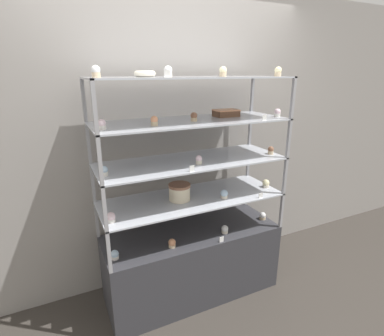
# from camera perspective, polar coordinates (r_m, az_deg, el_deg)

# --- Properties ---
(ground_plane) EXTENTS (20.00, 20.00, 0.00)m
(ground_plane) POSITION_cam_1_polar(r_m,az_deg,el_deg) (2.95, -0.00, -22.28)
(ground_plane) COLOR #38332D
(back_wall) EXTENTS (8.00, 0.05, 2.60)m
(back_wall) POSITION_cam_1_polar(r_m,az_deg,el_deg) (2.70, -3.80, 4.95)
(back_wall) COLOR gray
(back_wall) RESTS_ON ground_plane
(display_base) EXTENTS (1.49, 0.54, 0.61)m
(display_base) POSITION_cam_1_polar(r_m,az_deg,el_deg) (2.77, -0.00, -17.46)
(display_base) COLOR #333338
(display_base) RESTS_ON ground_plane
(display_riser_lower) EXTENTS (1.49, 0.54, 0.32)m
(display_riser_lower) POSITION_cam_1_polar(r_m,az_deg,el_deg) (2.47, -0.00, -5.96)
(display_riser_lower) COLOR #99999E
(display_riser_lower) RESTS_ON display_base
(display_riser_middle) EXTENTS (1.49, 0.54, 0.32)m
(display_riser_middle) POSITION_cam_1_polar(r_m,az_deg,el_deg) (2.36, -0.00, 1.07)
(display_riser_middle) COLOR #99999E
(display_riser_middle) RESTS_ON display_riser_lower
(display_riser_upper) EXTENTS (1.49, 0.54, 0.32)m
(display_riser_upper) POSITION_cam_1_polar(r_m,az_deg,el_deg) (2.28, -0.00, 8.67)
(display_riser_upper) COLOR #99999E
(display_riser_upper) RESTS_ON display_riser_middle
(display_riser_top) EXTENTS (1.49, 0.54, 0.32)m
(display_riser_top) POSITION_cam_1_polar(r_m,az_deg,el_deg) (2.26, -0.00, 16.60)
(display_riser_top) COLOR #99999E
(display_riser_top) RESTS_ON display_riser_upper
(layer_cake_centerpiece) EXTENTS (0.18, 0.18, 0.13)m
(layer_cake_centerpiece) POSITION_cam_1_polar(r_m,az_deg,el_deg) (2.39, -2.36, -4.61)
(layer_cake_centerpiece) COLOR beige
(layer_cake_centerpiece) RESTS_ON display_riser_lower
(sheet_cake_frosted) EXTENTS (0.20, 0.13, 0.06)m
(sheet_cake_frosted) POSITION_cam_1_polar(r_m,az_deg,el_deg) (2.49, 6.51, 10.38)
(sheet_cake_frosted) COLOR brown
(sheet_cake_frosted) RESTS_ON display_riser_upper
(cupcake_0) EXTENTS (0.06, 0.06, 0.07)m
(cupcake_0) POSITION_cam_1_polar(r_m,az_deg,el_deg) (2.32, -14.50, -15.70)
(cupcake_0) COLOR white
(cupcake_0) RESTS_ON display_base
(cupcake_1) EXTENTS (0.06, 0.06, 0.07)m
(cupcake_1) POSITION_cam_1_polar(r_m,az_deg,el_deg) (2.39, -3.83, -14.11)
(cupcake_1) COLOR #CCB28C
(cupcake_1) RESTS_ON display_base
(cupcake_2) EXTENTS (0.06, 0.06, 0.07)m
(cupcake_2) POSITION_cam_1_polar(r_m,az_deg,el_deg) (2.58, 6.26, -11.55)
(cupcake_2) COLOR beige
(cupcake_2) RESTS_ON display_base
(cupcake_3) EXTENTS (0.06, 0.06, 0.07)m
(cupcake_3) POSITION_cam_1_polar(r_m,az_deg,el_deg) (2.86, 13.31, -8.89)
(cupcake_3) COLOR #CCB28C
(cupcake_3) RESTS_ON display_base
(price_tag_0) EXTENTS (0.04, 0.00, 0.04)m
(price_tag_0) POSITION_cam_1_polar(r_m,az_deg,el_deg) (2.46, 5.66, -13.40)
(price_tag_0) COLOR white
(price_tag_0) RESTS_ON display_base
(cupcake_4) EXTENTS (0.06, 0.06, 0.07)m
(cupcake_4) POSITION_cam_1_polar(r_m,az_deg,el_deg) (2.14, -15.19, -9.10)
(cupcake_4) COLOR white
(cupcake_4) RESTS_ON display_riser_lower
(cupcake_5) EXTENTS (0.06, 0.06, 0.07)m
(cupcake_5) POSITION_cam_1_polar(r_m,az_deg,el_deg) (2.45, 6.13, -4.99)
(cupcake_5) COLOR beige
(cupcake_5) RESTS_ON display_riser_lower
(cupcake_6) EXTENTS (0.06, 0.06, 0.07)m
(cupcake_6) POSITION_cam_1_polar(r_m,az_deg,el_deg) (2.74, 13.88, -2.90)
(cupcake_6) COLOR beige
(cupcake_6) RESTS_ON display_riser_lower
(price_tag_1) EXTENTS (0.04, 0.00, 0.04)m
(price_tag_1) POSITION_cam_1_polar(r_m,az_deg,el_deg) (2.50, 12.94, -5.11)
(price_tag_1) COLOR white
(price_tag_1) RESTS_ON display_riser_lower
(cupcake_7) EXTENTS (0.05, 0.05, 0.07)m
(cupcake_7) POSITION_cam_1_polar(r_m,az_deg,el_deg) (2.08, -16.37, -0.57)
(cupcake_7) COLOR white
(cupcake_7) RESTS_ON display_riser_middle
(cupcake_8) EXTENTS (0.05, 0.05, 0.07)m
(cupcake_8) POSITION_cam_1_polar(r_m,az_deg,el_deg) (2.25, 1.30, 1.57)
(cupcake_8) COLOR beige
(cupcake_8) RESTS_ON display_riser_middle
(cupcake_9) EXTENTS (0.05, 0.05, 0.07)m
(cupcake_9) POSITION_cam_1_polar(r_m,az_deg,el_deg) (2.61, 14.77, 3.27)
(cupcake_9) COLOR #CCB28C
(cupcake_9) RESTS_ON display_riser_middle
(price_tag_2) EXTENTS (0.04, 0.00, 0.04)m
(price_tag_2) POSITION_cam_1_polar(r_m,az_deg,el_deg) (2.08, -0.01, -0.12)
(price_tag_2) COLOR white
(price_tag_2) RESTS_ON display_riser_middle
(cupcake_10) EXTENTS (0.05, 0.05, 0.07)m
(cupcake_10) POSITION_cam_1_polar(r_m,az_deg,el_deg) (1.99, -16.79, 7.94)
(cupcake_10) COLOR white
(cupcake_10) RESTS_ON display_riser_upper
(cupcake_11) EXTENTS (0.05, 0.05, 0.07)m
(cupcake_11) POSITION_cam_1_polar(r_m,az_deg,el_deg) (2.06, -7.19, 8.89)
(cupcake_11) COLOR #CCB28C
(cupcake_11) RESTS_ON display_riser_upper
(cupcake_12) EXTENTS (0.05, 0.05, 0.07)m
(cupcake_12) POSITION_cam_1_polar(r_m,az_deg,el_deg) (2.23, 0.36, 9.71)
(cupcake_12) COLOR #CCB28C
(cupcake_12) RESTS_ON display_riser_upper
(cupcake_13) EXTENTS (0.05, 0.05, 0.07)m
(cupcake_13) POSITION_cam_1_polar(r_m,az_deg,el_deg) (2.55, 15.97, 10.08)
(cupcake_13) COLOR white
(cupcake_13) RESTS_ON display_riser_upper
(price_tag_3) EXTENTS (0.04, 0.00, 0.04)m
(price_tag_3) POSITION_cam_1_polar(r_m,az_deg,el_deg) (2.32, 13.65, 9.29)
(price_tag_3) COLOR white
(price_tag_3) RESTS_ON display_riser_upper
(cupcake_14) EXTENTS (0.05, 0.05, 0.07)m
(cupcake_14) POSITION_cam_1_polar(r_m,az_deg,el_deg) (1.98, -17.85, 17.09)
(cupcake_14) COLOR #CCB28C
(cupcake_14) RESTS_ON display_riser_top
(cupcake_15) EXTENTS (0.05, 0.05, 0.07)m
(cupcake_15) POSITION_cam_1_polar(r_m,az_deg,el_deg) (2.06, -4.56, 17.85)
(cupcake_15) COLOR beige
(cupcake_15) RESTS_ON display_riser_top
(cupcake_16) EXTENTS (0.05, 0.05, 0.07)m
(cupcake_16) POSITION_cam_1_polar(r_m,az_deg,el_deg) (2.31, 5.93, 17.81)
(cupcake_16) COLOR #CCB28C
(cupcake_16) RESTS_ON display_riser_top
(cupcake_17) EXTENTS (0.05, 0.05, 0.07)m
(cupcake_17) POSITION_cam_1_polar(r_m,az_deg,el_deg) (2.53, 16.07, 17.25)
(cupcake_17) COLOR #CCB28C
(cupcake_17) RESTS_ON display_riser_top
(price_tag_4) EXTENTS (0.04, 0.00, 0.04)m
(price_tag_4) POSITION_cam_1_polar(r_m,az_deg,el_deg) (1.91, -4.81, 17.47)
(price_tag_4) COLOR white
(price_tag_4) RESTS_ON display_riser_top
(donut_glazed) EXTENTS (0.15, 0.15, 0.04)m
(donut_glazed) POSITION_cam_1_polar(r_m,az_deg,el_deg) (2.18, -8.98, 17.32)
(donut_glazed) COLOR #EFE5CC
(donut_glazed) RESTS_ON display_riser_top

